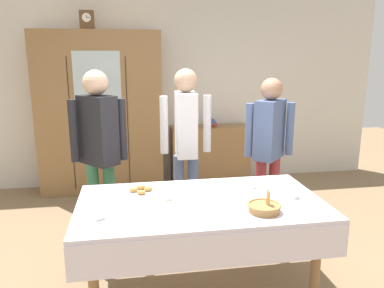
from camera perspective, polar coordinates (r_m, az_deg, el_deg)
name	(u,v)px	position (r m, az deg, el deg)	size (l,w,h in m)	color
ground_plane	(196,277)	(3.41, 0.59, -19.63)	(12.00, 12.00, 0.00)	#846B4C
back_wall	(164,91)	(5.51, -4.25, 8.05)	(6.40, 0.10, 2.70)	silver
dining_table	(201,215)	(2.88, 1.46, -10.77)	(1.85, 1.00, 0.78)	olive
wall_cabinet	(101,113)	(5.24, -13.77, 4.55)	(1.64, 0.46, 2.17)	olive
mantel_clock	(87,20)	(5.21, -15.72, 17.72)	(0.18, 0.11, 0.24)	brown
bookshelf_low	(210,155)	(5.53, 2.79, -1.64)	(1.14, 0.35, 0.85)	olive
book_stack	(211,123)	(5.43, 2.85, 3.21)	(0.16, 0.22, 0.09)	#99332D
tea_cup_center	(98,216)	(2.62, -14.15, -10.63)	(0.13, 0.13, 0.06)	white
tea_cup_back_edge	(251,186)	(3.14, 8.97, -6.28)	(0.13, 0.13, 0.06)	white
tea_cup_mid_right	(294,195)	(3.00, 15.23, -7.56)	(0.13, 0.13, 0.06)	silver
tea_cup_mid_left	(166,197)	(2.87, -3.92, -8.06)	(0.13, 0.13, 0.06)	white
bread_basket	(264,207)	(2.71, 10.95, -9.43)	(0.24, 0.24, 0.16)	#9E7542
pastry_plate	(141,191)	(3.04, -7.78, -7.19)	(0.28, 0.28, 0.05)	white
spoon_near_left	(227,190)	(3.09, 5.37, -7.03)	(0.12, 0.02, 0.01)	silver
spoon_far_right	(168,213)	(2.65, -3.63, -10.49)	(0.12, 0.02, 0.01)	silver
spoon_center	(219,202)	(2.85, 4.09, -8.75)	(0.12, 0.02, 0.01)	silver
person_beside_shelf	(99,142)	(3.60, -14.02, 0.24)	(0.52, 0.40, 1.73)	#33704C
person_near_right_end	(186,136)	(3.79, -0.94, 1.29)	(0.52, 0.37, 1.73)	slate
person_behind_table_left	(269,141)	(3.93, 11.68, 0.48)	(0.52, 0.40, 1.64)	#933338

